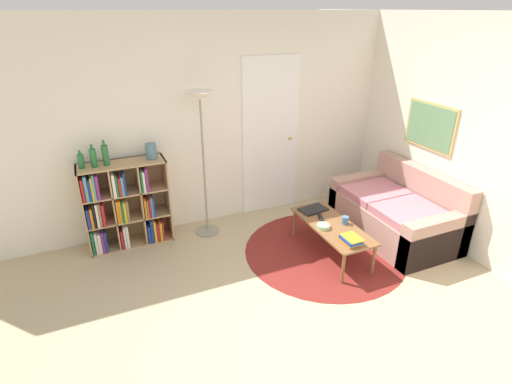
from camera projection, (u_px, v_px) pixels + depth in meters
ground_plane at (333, 339)px, 3.47m from camera, size 14.00×14.00×0.00m
wall_back at (231, 123)px, 5.06m from camera, size 7.30×0.11×2.60m
wall_right at (437, 130)px, 4.76m from camera, size 0.08×5.52×2.60m
rug at (324, 251)px, 4.73m from camera, size 1.88×1.88×0.01m
bookshelf at (123, 207)px, 4.69m from camera, size 0.97×0.34×1.04m
floor_lamp at (201, 117)px, 4.52m from camera, size 0.33×0.33×1.79m
couch at (398, 213)px, 4.99m from camera, size 0.92×1.51×0.83m
coffee_table at (332, 227)px, 4.55m from camera, size 0.47×1.13×0.38m
laptop at (313, 209)px, 4.85m from camera, size 0.35×0.26×0.02m
bowl at (323, 226)px, 4.45m from camera, size 0.15×0.15×0.04m
book_stack_on_table at (351, 240)px, 4.16m from camera, size 0.17×0.22×0.07m
cup at (345, 220)px, 4.53m from camera, size 0.08×0.08×0.09m
remote at (321, 218)px, 4.66m from camera, size 0.10×0.18×0.02m
bottle_left at (81, 161)px, 4.30m from camera, size 0.07×0.07×0.20m
bottle_middle at (93, 158)px, 4.32m from camera, size 0.07×0.07×0.25m
bottle_right at (105, 155)px, 4.37m from camera, size 0.07×0.07×0.28m
vase_on_shelf at (151, 151)px, 4.56m from camera, size 0.12×0.12×0.18m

